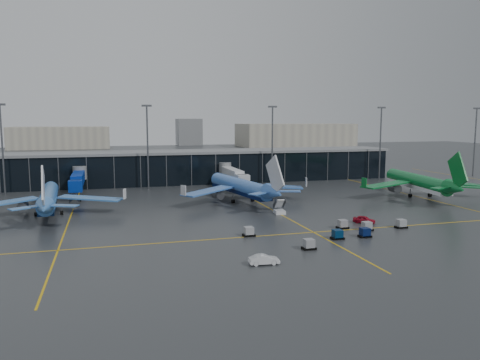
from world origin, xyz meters
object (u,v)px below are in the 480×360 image
object	(u,v)px
baggage_carts	(340,231)
service_van_red	(364,220)
airliner_klm_near	(240,177)
airliner_aer_lingus	(417,173)
mobile_airstair	(279,210)
service_van_white	(264,260)
airliner_arkefly	(48,188)

from	to	relation	value
baggage_carts	service_van_red	distance (m)	12.17
airliner_klm_near	airliner_aer_lingus	world-z (taller)	airliner_aer_lingus
baggage_carts	mobile_airstair	world-z (taller)	mobile_airstair
service_van_red	service_van_white	world-z (taller)	service_van_red
baggage_carts	airliner_aer_lingus	bearing A→B (deg)	39.66
airliner_aer_lingus	service_van_white	bearing A→B (deg)	-133.35
airliner_aer_lingus	baggage_carts	size ratio (longest dim) A/B	1.27
airliner_aer_lingus	service_van_white	xyz separation A→B (m)	(-60.85, -47.50, -5.66)
service_van_red	mobile_airstair	bearing A→B (deg)	87.37
service_van_white	service_van_red	bearing A→B (deg)	-50.76
airliner_klm_near	baggage_carts	xyz separation A→B (m)	(7.83, -39.87, -5.48)
airliner_aer_lingus	service_van_red	world-z (taller)	airliner_aer_lingus
airliner_aer_lingus	airliner_arkefly	bearing A→B (deg)	-171.86
airliner_arkefly	service_van_red	world-z (taller)	airliner_arkefly
airliner_aer_lingus	baggage_carts	xyz separation A→B (m)	(-41.82, -34.66, -5.64)
service_van_white	mobile_airstair	bearing A→B (deg)	-20.41
airliner_klm_near	mobile_airstair	xyz separation A→B (m)	(4.20, -18.11, -5.47)
airliner_klm_near	airliner_arkefly	bearing A→B (deg)	175.68
airliner_klm_near	baggage_carts	bearing A→B (deg)	-88.61
airliner_klm_near	mobile_airstair	size ratio (longest dim) A/B	11.79
service_van_white	airliner_aer_lingus	bearing A→B (deg)	-48.43
airliner_aer_lingus	service_van_red	size ratio (longest dim) A/B	9.35
airliner_klm_near	service_van_white	bearing A→B (deg)	-111.72
airliner_aer_lingus	mobile_airstair	world-z (taller)	airliner_aer_lingus
mobile_airstair	service_van_red	distance (m)	19.29
airliner_klm_near	service_van_red	xyz separation A→B (m)	(17.33, -32.25, -5.48)
service_van_red	service_van_white	xyz separation A→B (m)	(-28.53, -20.46, -0.02)
baggage_carts	service_van_white	bearing A→B (deg)	-146.00
airliner_klm_near	service_van_red	size ratio (longest dim) A/B	9.12
airliner_arkefly	service_van_white	bearing A→B (deg)	-58.48
service_van_white	airliner_klm_near	bearing A→B (deg)	-8.41
mobile_airstair	service_van_red	world-z (taller)	mobile_airstair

